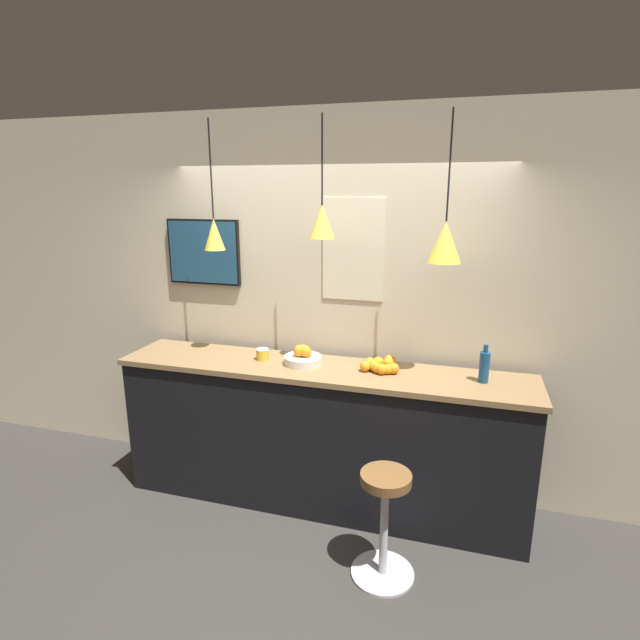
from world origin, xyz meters
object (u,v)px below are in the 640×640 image
at_px(fruit_bowl, 303,356).
at_px(mounted_tv, 204,252).
at_px(spread_jar, 262,354).
at_px(bar_stool, 385,514).
at_px(juice_bottle, 484,366).

distance_m(fruit_bowl, mounted_tv, 1.20).
xyz_separation_m(spread_jar, mounted_tv, (-0.61, 0.30, 0.71)).
bearing_deg(bar_stool, juice_bottle, 51.22).
xyz_separation_m(fruit_bowl, spread_jar, (-0.32, 0.00, -0.01)).
distance_m(bar_stool, spread_jar, 1.42).
relative_size(bar_stool, mounted_tv, 1.14).
distance_m(bar_stool, mounted_tv, 2.38).
bearing_deg(bar_stool, spread_jar, 148.01).
relative_size(bar_stool, juice_bottle, 2.72).
bearing_deg(bar_stool, fruit_bowl, 138.14).
distance_m(juice_bottle, spread_jar, 1.57).
bearing_deg(mounted_tv, spread_jar, -26.35).
distance_m(juice_bottle, mounted_tv, 2.30).
height_order(juice_bottle, mounted_tv, mounted_tv).
bearing_deg(fruit_bowl, juice_bottle, 0.11).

